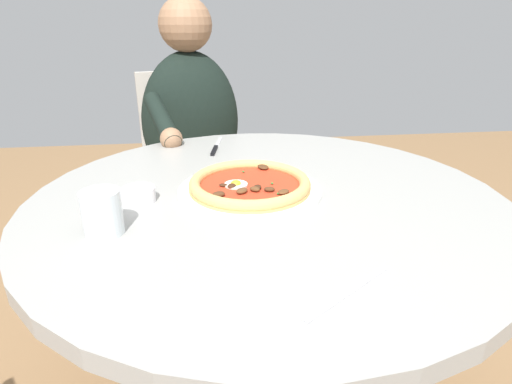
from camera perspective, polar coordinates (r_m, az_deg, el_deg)
The scene contains 8 objects.
dining_table at distance 1.00m, azimuth 1.46°, elevation -7.36°, with size 1.06×1.06×0.73m.
pizza_on_plate at distance 0.95m, azimuth -0.86°, elevation 0.89°, with size 0.33×0.33×0.04m.
water_glass at distance 0.81m, azimuth -20.28°, elevation -2.94°, with size 0.07×0.07×0.08m.
steak_knife at distance 1.27m, azimuth -5.57°, elevation 6.04°, with size 0.20×0.04×0.01m.
ramekin_capers at distance 0.93m, azimuth -15.79°, elevation -0.29°, with size 0.07×0.07×0.03m.
fork_utensil at distance 0.64m, azimuth 12.57°, elevation -13.27°, with size 0.12×0.16×0.00m.
diner_person at distance 1.71m, azimuth -8.50°, elevation 3.00°, with size 0.55×0.42×1.16m.
cafe_chair_diner at distance 1.84m, azimuth -9.46°, elevation 4.51°, with size 0.46×0.46×0.89m.
Camera 1 is at (-0.85, 0.13, 1.10)m, focal length 29.19 mm.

